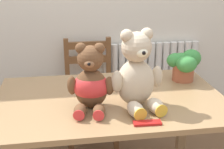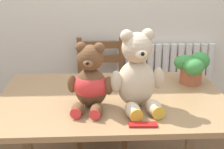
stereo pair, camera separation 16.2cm
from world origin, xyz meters
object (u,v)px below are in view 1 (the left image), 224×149
teddy_bear_right (137,74)px  chocolate_bar (147,123)px  potted_plant (184,64)px  teddy_bear_left (91,83)px  wooden_chair_behind (90,92)px

teddy_bear_right → chocolate_bar: (0.01, -0.21, -0.17)m
teddy_bear_right → potted_plant: 0.51m
teddy_bear_left → teddy_bear_right: bearing=-171.4°
teddy_bear_left → teddy_bear_right: teddy_bear_right is taller
wooden_chair_behind → potted_plant: bearing=134.6°
wooden_chair_behind → chocolate_bar: wooden_chair_behind is taller
teddy_bear_right → chocolate_bar: 0.28m
wooden_chair_behind → teddy_bear_left: bearing=85.9°
teddy_bear_left → wooden_chair_behind: bearing=-84.1°
teddy_bear_left → teddy_bear_right: 0.25m
teddy_bear_left → potted_plant: size_ratio=1.55×
teddy_bear_right → wooden_chair_behind: bearing=-89.8°
teddy_bear_left → potted_plant: (0.63, 0.31, -0.03)m
wooden_chair_behind → teddy_bear_right: (0.18, -0.89, 0.47)m
teddy_bear_right → chocolate_bar: bearing=80.4°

